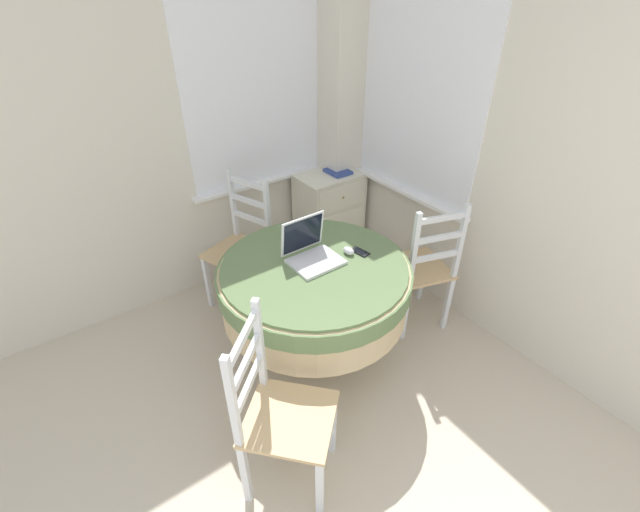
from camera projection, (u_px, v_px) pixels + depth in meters
The scene contains 10 objects.
corner_room_shell at pixel (354, 164), 2.41m from camera, with size 4.23×4.97×2.55m.
round_dining_table at pixel (314, 285), 2.58m from camera, with size 1.15×1.15×0.76m.
laptop at pixel (311, 252), 2.52m from camera, with size 0.30×0.28×0.25m.
computer_mouse at pixel (349, 251), 2.59m from camera, with size 0.05×0.08×0.04m.
cell_phone at pixel (360, 252), 2.60m from camera, with size 0.07×0.12×0.01m.
dining_chair_near_back_window at pixel (241, 248), 3.17m from camera, with size 0.52×0.50×1.01m.
dining_chair_near_right_window at pixel (422, 269), 2.95m from camera, with size 0.49×0.50×1.01m.
dining_chair_camera_near at pixel (280, 415), 1.98m from camera, with size 0.56×0.56×1.01m.
corner_cabinet at pixel (329, 214), 3.78m from camera, with size 0.56×0.40×0.78m.
book_on_cabinet at pixel (338, 171), 3.57m from camera, with size 0.17×0.20×0.02m.
Camera 1 is at (-0.35, 0.22, 2.19)m, focal length 24.00 mm.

